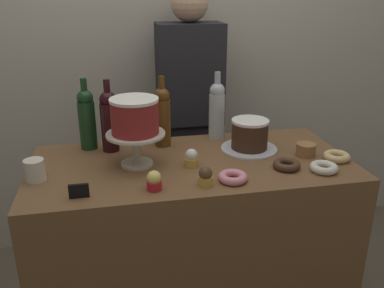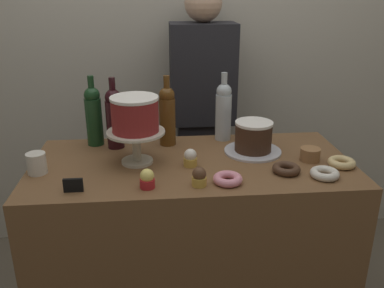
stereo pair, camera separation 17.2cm
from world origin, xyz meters
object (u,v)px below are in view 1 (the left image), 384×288
(donut_glazed, at_px, (337,156))
(price_sign_chalkboard, at_px, (79,191))
(wine_bottle_clear, at_px, (217,110))
(cupcake_vanilla, at_px, (191,158))
(wine_bottle_dark_red, at_px, (109,120))
(wine_bottle_amber, at_px, (162,116))
(barista_figure, at_px, (190,123))
(donut_chocolate, at_px, (287,165))
(donut_sugar, at_px, (324,168))
(chocolate_round_cake, at_px, (250,134))
(cupcake_chocolate, at_px, (206,177))
(wine_bottle_green, at_px, (87,118))
(white_layer_cake, at_px, (135,116))
(cake_stand_pedestal, at_px, (136,143))
(donut_pink, at_px, (233,177))
(cupcake_lemon, at_px, (154,181))
(coffee_cup_ceramic, at_px, (35,170))
(cookie_stack, at_px, (306,150))

(donut_glazed, distance_m, price_sign_chalkboard, 1.07)
(wine_bottle_clear, xyz_separation_m, cupcake_vanilla, (-0.19, -0.31, -0.11))
(wine_bottle_dark_red, height_order, price_sign_chalkboard, wine_bottle_dark_red)
(wine_bottle_amber, height_order, barista_figure, barista_figure)
(donut_chocolate, distance_m, barista_figure, 0.85)
(wine_bottle_clear, distance_m, donut_sugar, 0.58)
(chocolate_round_cake, distance_m, cupcake_chocolate, 0.41)
(donut_sugar, bearing_deg, barista_figure, 113.63)
(cupcake_vanilla, relative_size, donut_chocolate, 0.66)
(wine_bottle_clear, xyz_separation_m, wine_bottle_green, (-0.61, -0.02, 0.00))
(barista_figure, bearing_deg, wine_bottle_green, -142.84)
(cupcake_vanilla, bearing_deg, donut_chocolate, -15.07)
(white_layer_cake, height_order, cupcake_vanilla, white_layer_cake)
(donut_sugar, xyz_separation_m, barista_figure, (-0.38, 0.87, -0.06))
(wine_bottle_green, relative_size, donut_sugar, 2.91)
(wine_bottle_clear, xyz_separation_m, price_sign_chalkboard, (-0.63, -0.50, -0.12))
(cake_stand_pedestal, distance_m, white_layer_cake, 0.12)
(cake_stand_pedestal, height_order, chocolate_round_cake, chocolate_round_cake)
(white_layer_cake, xyz_separation_m, wine_bottle_amber, (0.14, 0.21, -0.07))
(cake_stand_pedestal, distance_m, wine_bottle_amber, 0.25)
(cupcake_vanilla, relative_size, donut_sugar, 0.66)
(donut_pink, relative_size, barista_figure, 0.07)
(chocolate_round_cake, bearing_deg, wine_bottle_amber, 159.91)
(cupcake_lemon, distance_m, coffee_cup_ceramic, 0.47)
(cookie_stack, bearing_deg, donut_pink, -154.90)
(chocolate_round_cake, xyz_separation_m, price_sign_chalkboard, (-0.73, -0.32, -0.05))
(cupcake_vanilla, relative_size, donut_glazed, 0.66)
(wine_bottle_amber, bearing_deg, price_sign_chalkboard, -128.29)
(cupcake_lemon, xyz_separation_m, coffee_cup_ceramic, (-0.44, 0.17, 0.01))
(chocolate_round_cake, xyz_separation_m, cookie_stack, (0.22, -0.11, -0.05))
(chocolate_round_cake, relative_size, cupcake_vanilla, 2.23)
(donut_glazed, bearing_deg, wine_bottle_dark_red, 162.13)
(cake_stand_pedestal, xyz_separation_m, wine_bottle_dark_red, (-0.10, 0.19, 0.05))
(white_layer_cake, xyz_separation_m, chocolate_round_cake, (0.51, 0.07, -0.14))
(wine_bottle_amber, relative_size, donut_sugar, 2.91)
(white_layer_cake, relative_size, wine_bottle_clear, 0.60)
(wine_bottle_amber, distance_m, cupcake_lemon, 0.47)
(cake_stand_pedestal, bearing_deg, donut_pink, -33.04)
(white_layer_cake, distance_m, coffee_cup_ceramic, 0.43)
(wine_bottle_amber, bearing_deg, wine_bottle_dark_red, -175.76)
(cake_stand_pedestal, relative_size, cupcake_vanilla, 3.24)
(wine_bottle_green, relative_size, donut_pink, 2.91)
(donut_pink, bearing_deg, white_layer_cake, 146.96)
(coffee_cup_ceramic, bearing_deg, donut_pink, -11.79)
(cookie_stack, bearing_deg, donut_glazed, -33.12)
(chocolate_round_cake, xyz_separation_m, donut_glazed, (0.33, -0.18, -0.06))
(wine_bottle_clear, height_order, wine_bottle_amber, same)
(wine_bottle_dark_red, bearing_deg, cupcake_vanilla, -37.00)
(cake_stand_pedestal, xyz_separation_m, cupcake_chocolate, (0.24, -0.24, -0.06))
(wine_bottle_amber, bearing_deg, white_layer_cake, -123.52)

